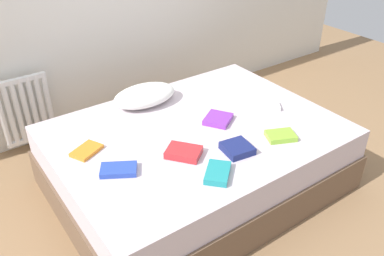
% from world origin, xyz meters
% --- Properties ---
extents(ground_plane, '(8.00, 8.00, 0.00)m').
position_xyz_m(ground_plane, '(0.00, 0.00, 0.00)').
color(ground_plane, '#93704C').
extents(bed, '(2.00, 1.50, 0.50)m').
position_xyz_m(bed, '(0.00, 0.00, 0.25)').
color(bed, brown).
rests_on(bed, ground).
extents(radiator, '(0.42, 0.04, 0.58)m').
position_xyz_m(radiator, '(-0.86, 1.20, 0.38)').
color(radiator, white).
rests_on(radiator, ground).
extents(pillow, '(0.51, 0.32, 0.14)m').
position_xyz_m(pillow, '(-0.11, 0.54, 0.57)').
color(pillow, white).
rests_on(pillow, bed).
extents(textbook_white, '(0.24, 0.22, 0.04)m').
position_xyz_m(textbook_white, '(0.61, -0.06, 0.52)').
color(textbook_white, white).
rests_on(textbook_white, bed).
extents(textbook_red, '(0.26, 0.27, 0.04)m').
position_xyz_m(textbook_red, '(-0.25, -0.21, 0.52)').
color(textbook_red, red).
rests_on(textbook_red, bed).
extents(textbook_blue, '(0.25, 0.22, 0.03)m').
position_xyz_m(textbook_blue, '(-0.67, -0.13, 0.52)').
color(textbook_blue, '#2847B7').
rests_on(textbook_blue, bed).
extents(textbook_navy, '(0.20, 0.20, 0.05)m').
position_xyz_m(textbook_navy, '(0.05, -0.38, 0.52)').
color(textbook_navy, navy).
rests_on(textbook_navy, bed).
extents(textbook_purple, '(0.26, 0.25, 0.04)m').
position_xyz_m(textbook_purple, '(0.19, -0.01, 0.52)').
color(textbook_purple, purple).
rests_on(textbook_purple, bed).
extents(textbook_lime, '(0.23, 0.20, 0.04)m').
position_xyz_m(textbook_lime, '(0.40, -0.43, 0.52)').
color(textbook_lime, '#8CC638').
rests_on(textbook_lime, bed).
extents(textbook_orange, '(0.23, 0.20, 0.02)m').
position_xyz_m(textbook_orange, '(-0.74, 0.18, 0.51)').
color(textbook_orange, orange).
rests_on(textbook_orange, bed).
extents(textbook_teal, '(0.25, 0.24, 0.04)m').
position_xyz_m(textbook_teal, '(-0.20, -0.50, 0.52)').
color(textbook_teal, teal).
rests_on(textbook_teal, bed).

